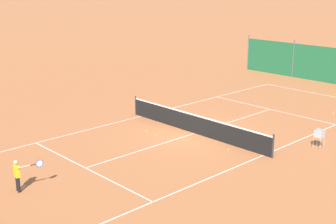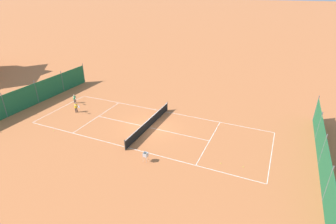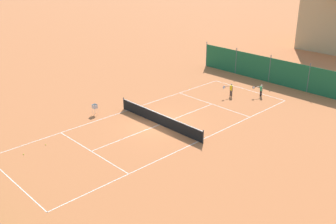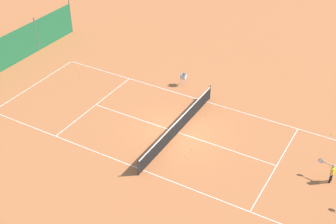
{
  "view_description": "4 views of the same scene",
  "coord_description": "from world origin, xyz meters",
  "px_view_note": "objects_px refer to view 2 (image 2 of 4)",
  "views": [
    {
      "loc": [
        -15.01,
        15.99,
        7.36
      ],
      "look_at": [
        0.27,
        1.56,
        1.35
      ],
      "focal_mm": 50.0,
      "sensor_mm": 36.0,
      "label": 1
    },
    {
      "loc": [
        -20.79,
        -11.34,
        13.11
      ],
      "look_at": [
        1.8,
        -1.32,
        1.23
      ],
      "focal_mm": 28.0,
      "sensor_mm": 36.0,
      "label": 2
    },
    {
      "loc": [
        20.84,
        -19.16,
        12.82
      ],
      "look_at": [
        0.23,
        0.71,
        0.94
      ],
      "focal_mm": 42.0,
      "sensor_mm": 36.0,
      "label": 3
    },
    {
      "loc": [
        20.71,
        11.11,
        17.43
      ],
      "look_at": [
        -0.12,
        -0.8,
        1.21
      ],
      "focal_mm": 50.0,
      "sensor_mm": 36.0,
      "label": 4
    }
  ],
  "objects_px": {
    "tennis_ball_near_corner": "(54,131)",
    "tennis_ball_mid_court": "(243,167)",
    "tennis_ball_far_corner": "(144,117)",
    "tennis_ball_by_net_left": "(221,163)",
    "tennis_net": "(149,123)",
    "player_near_baseline": "(75,98)",
    "ball_hopper": "(146,155)",
    "tennis_ball_alley_right": "(141,120)",
    "player_near_service": "(76,107)",
    "tennis_ball_alley_left": "(130,138)"
  },
  "relations": [
    {
      "from": "tennis_ball_alley_left",
      "to": "tennis_ball_mid_court",
      "type": "bearing_deg",
      "value": -90.53
    },
    {
      "from": "tennis_ball_near_corner",
      "to": "ball_hopper",
      "type": "xyz_separation_m",
      "value": [
        -0.75,
        -10.88,
        0.62
      ]
    },
    {
      "from": "player_near_baseline",
      "to": "tennis_ball_alley_left",
      "type": "relative_size",
      "value": 17.09
    },
    {
      "from": "tennis_ball_by_net_left",
      "to": "ball_hopper",
      "type": "bearing_deg",
      "value": 111.75
    },
    {
      "from": "tennis_ball_by_net_left",
      "to": "player_near_service",
      "type": "bearing_deg",
      "value": 80.8
    },
    {
      "from": "tennis_ball_far_corner",
      "to": "tennis_ball_mid_court",
      "type": "bearing_deg",
      "value": -111.77
    },
    {
      "from": "ball_hopper",
      "to": "tennis_ball_mid_court",
      "type": "bearing_deg",
      "value": -71.3
    },
    {
      "from": "tennis_ball_alley_right",
      "to": "tennis_ball_mid_court",
      "type": "height_order",
      "value": "same"
    },
    {
      "from": "tennis_ball_far_corner",
      "to": "tennis_ball_alley_left",
      "type": "bearing_deg",
      "value": -168.61
    },
    {
      "from": "tennis_ball_alley_right",
      "to": "tennis_ball_mid_court",
      "type": "bearing_deg",
      "value": -108.39
    },
    {
      "from": "tennis_ball_far_corner",
      "to": "ball_hopper",
      "type": "bearing_deg",
      "value": -150.55
    },
    {
      "from": "tennis_ball_alley_right",
      "to": "ball_hopper",
      "type": "bearing_deg",
      "value": -147.67
    },
    {
      "from": "tennis_ball_near_corner",
      "to": "ball_hopper",
      "type": "height_order",
      "value": "ball_hopper"
    },
    {
      "from": "player_near_service",
      "to": "tennis_ball_alley_left",
      "type": "distance_m",
      "value": 9.02
    },
    {
      "from": "tennis_ball_mid_court",
      "to": "tennis_ball_by_net_left",
      "type": "xyz_separation_m",
      "value": [
        -0.25,
        1.76,
        0.0
      ]
    },
    {
      "from": "tennis_net",
      "to": "player_near_service",
      "type": "bearing_deg",
      "value": 91.13
    },
    {
      "from": "tennis_ball_mid_court",
      "to": "tennis_ball_alley_left",
      "type": "distance_m",
      "value": 10.63
    },
    {
      "from": "tennis_net",
      "to": "tennis_ball_by_net_left",
      "type": "distance_m",
      "value": 8.76
    },
    {
      "from": "tennis_ball_alley_right",
      "to": "tennis_ball_mid_court",
      "type": "xyz_separation_m",
      "value": [
        -3.83,
        -11.54,
        0.0
      ]
    },
    {
      "from": "tennis_ball_near_corner",
      "to": "tennis_ball_alley_left",
      "type": "xyz_separation_m",
      "value": [
        1.89,
        -7.75,
        0.0
      ]
    },
    {
      "from": "tennis_ball_by_net_left",
      "to": "tennis_ball_near_corner",
      "type": "bearing_deg",
      "value": 95.31
    },
    {
      "from": "tennis_ball_near_corner",
      "to": "tennis_ball_mid_court",
      "type": "xyz_separation_m",
      "value": [
        1.79,
        -18.38,
        0.0
      ]
    },
    {
      "from": "tennis_net",
      "to": "tennis_ball_near_corner",
      "type": "xyz_separation_m",
      "value": [
        -4.56,
        8.41,
        -0.47
      ]
    },
    {
      "from": "player_near_service",
      "to": "tennis_ball_far_corner",
      "type": "bearing_deg",
      "value": -75.37
    },
    {
      "from": "tennis_ball_far_corner",
      "to": "tennis_ball_by_net_left",
      "type": "bearing_deg",
      "value": -116.41
    },
    {
      "from": "tennis_net",
      "to": "player_near_baseline",
      "type": "relative_size",
      "value": 8.14
    },
    {
      "from": "tennis_net",
      "to": "tennis_ball_alley_right",
      "type": "xyz_separation_m",
      "value": [
        1.06,
        1.57,
        -0.47
      ]
    },
    {
      "from": "tennis_ball_near_corner",
      "to": "tennis_ball_alley_left",
      "type": "height_order",
      "value": "same"
    },
    {
      "from": "player_near_baseline",
      "to": "tennis_ball_by_net_left",
      "type": "distance_m",
      "value": 20.09
    },
    {
      "from": "player_near_service",
      "to": "tennis_ball_far_corner",
      "type": "xyz_separation_m",
      "value": [
        2.02,
        -7.74,
        -0.67
      ]
    },
    {
      "from": "tennis_ball_mid_court",
      "to": "tennis_ball_far_corner",
      "type": "height_order",
      "value": "same"
    },
    {
      "from": "tennis_ball_far_corner",
      "to": "tennis_ball_alley_right",
      "type": "bearing_deg",
      "value": -179.89
    },
    {
      "from": "tennis_net",
      "to": "tennis_ball_mid_court",
      "type": "distance_m",
      "value": 10.35
    },
    {
      "from": "ball_hopper",
      "to": "tennis_ball_by_net_left",
      "type": "bearing_deg",
      "value": -68.25
    },
    {
      "from": "player_near_service",
      "to": "tennis_ball_mid_court",
      "type": "relative_size",
      "value": 18.27
    },
    {
      "from": "tennis_ball_alley_right",
      "to": "tennis_ball_by_net_left",
      "type": "height_order",
      "value": "same"
    },
    {
      "from": "tennis_net",
      "to": "tennis_ball_alley_right",
      "type": "distance_m",
      "value": 1.95
    },
    {
      "from": "tennis_ball_near_corner",
      "to": "tennis_ball_mid_court",
      "type": "bearing_deg",
      "value": -84.43
    },
    {
      "from": "player_near_baseline",
      "to": "tennis_ball_near_corner",
      "type": "relative_size",
      "value": 17.09
    },
    {
      "from": "tennis_ball_mid_court",
      "to": "tennis_ball_alley_left",
      "type": "xyz_separation_m",
      "value": [
        0.1,
        10.63,
        0.0
      ]
    },
    {
      "from": "player_near_baseline",
      "to": "tennis_ball_alley_right",
      "type": "bearing_deg",
      "value": -94.29
    },
    {
      "from": "player_near_service",
      "to": "tennis_ball_by_net_left",
      "type": "height_order",
      "value": "player_near_service"
    },
    {
      "from": "tennis_ball_alley_right",
      "to": "tennis_ball_alley_left",
      "type": "distance_m",
      "value": 3.84
    },
    {
      "from": "player_near_baseline",
      "to": "ball_hopper",
      "type": "distance_m",
      "value": 15.48
    },
    {
      "from": "tennis_ball_alley_right",
      "to": "ball_hopper",
      "type": "distance_m",
      "value": 7.57
    },
    {
      "from": "player_near_baseline",
      "to": "tennis_ball_near_corner",
      "type": "xyz_separation_m",
      "value": [
        -6.36,
        -2.88,
        -0.63
      ]
    },
    {
      "from": "player_near_service",
      "to": "tennis_ball_alley_left",
      "type": "height_order",
      "value": "player_near_service"
    },
    {
      "from": "tennis_ball_mid_court",
      "to": "ball_hopper",
      "type": "bearing_deg",
      "value": 108.7
    },
    {
      "from": "tennis_ball_alley_right",
      "to": "tennis_ball_near_corner",
      "type": "bearing_deg",
      "value": 129.43
    },
    {
      "from": "ball_hopper",
      "to": "player_near_baseline",
      "type": "bearing_deg",
      "value": 62.69
    }
  ]
}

